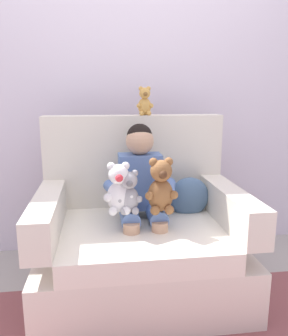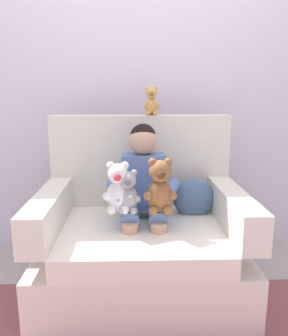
% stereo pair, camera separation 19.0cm
% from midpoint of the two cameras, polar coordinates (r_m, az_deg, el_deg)
% --- Properties ---
extents(ground_plane, '(8.00, 8.00, 0.00)m').
position_cam_midpoint_polar(ground_plane, '(2.26, -3.08, -20.01)').
color(ground_plane, '#ADA89E').
extents(back_wall, '(6.00, 0.10, 2.60)m').
position_cam_midpoint_polar(back_wall, '(2.65, -4.79, 14.35)').
color(back_wall, silver).
rests_on(back_wall, ground).
extents(armchair, '(1.19, 0.91, 1.06)m').
position_cam_midpoint_polar(armchair, '(2.15, -3.30, -11.82)').
color(armchair, silver).
rests_on(armchair, ground).
extents(seated_child, '(0.45, 0.39, 0.82)m').
position_cam_midpoint_polar(seated_child, '(2.05, -3.11, -3.08)').
color(seated_child, '#597AB7').
rests_on(seated_child, armchair).
extents(plush_brown, '(0.18, 0.15, 0.31)m').
position_cam_midpoint_polar(plush_brown, '(1.88, -0.06, -3.23)').
color(plush_brown, brown).
rests_on(plush_brown, armchair).
extents(plush_grey, '(0.14, 0.12, 0.24)m').
position_cam_midpoint_polar(plush_grey, '(1.88, -5.43, -4.21)').
color(plush_grey, '#9E9EA3').
rests_on(plush_grey, armchair).
extents(plush_white, '(0.17, 0.14, 0.29)m').
position_cam_midpoint_polar(plush_white, '(1.89, -7.12, -3.60)').
color(plush_white, white).
rests_on(plush_white, armchair).
extents(plush_honey_on_backrest, '(0.11, 0.09, 0.19)m').
position_cam_midpoint_polar(plush_honey_on_backrest, '(2.29, -2.30, 10.97)').
color(plush_honey_on_backrest, gold).
rests_on(plush_honey_on_backrest, armchair).
extents(throw_pillow, '(0.26, 0.13, 0.26)m').
position_cam_midpoint_polar(throw_pillow, '(2.22, 5.11, -4.87)').
color(throw_pillow, slate).
rests_on(throw_pillow, armchair).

